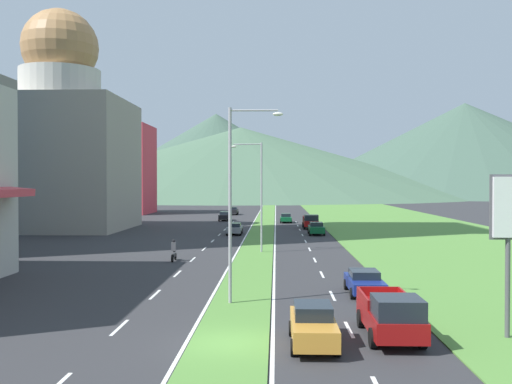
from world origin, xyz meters
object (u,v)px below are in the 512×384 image
at_px(street_lamp_near, 235,193).
at_px(pickup_truck_1, 311,222).
at_px(car_3, 233,211).
at_px(car_6, 286,218).
at_px(car_1, 225,216).
at_px(street_lamp_mid, 258,190).
at_px(pickup_truck_0, 391,316).
at_px(car_4, 316,228).
at_px(car_0, 235,229).
at_px(motorcycle_rider, 174,252).
at_px(car_7, 364,282).
at_px(car_2, 313,325).

distance_m(street_lamp_near, pickup_truck_1, 50.09).
bearing_deg(car_3, car_6, -155.08).
relative_size(car_1, car_3, 1.03).
bearing_deg(street_lamp_mid, pickup_truck_0, -77.53).
height_order(car_4, car_6, car_4).
xyz_separation_m(car_0, motorcycle_rider, (-3.27, -23.85, 0.01)).
relative_size(street_lamp_mid, car_6, 2.29).
xyz_separation_m(car_4, car_7, (0.18, -37.32, -0.07)).
bearing_deg(car_0, car_4, -89.77).
bearing_deg(car_4, car_3, -162.46).
bearing_deg(car_3, pickup_truck_0, -171.58).
bearing_deg(street_lamp_mid, car_0, 101.03).
height_order(car_0, pickup_truck_1, pickup_truck_1).
xyz_separation_m(street_lamp_mid, car_4, (6.58, 17.98, -4.98)).
bearing_deg(pickup_truck_1, car_0, -47.39).
distance_m(car_7, pickup_truck_1, 46.42).
relative_size(street_lamp_mid, pickup_truck_1, 1.87).
xyz_separation_m(street_lamp_mid, car_7, (6.76, -19.34, -5.05)).
distance_m(car_0, car_3, 42.62).
height_order(car_2, motorcycle_rider, motorcycle_rider).
xyz_separation_m(car_0, pickup_truck_0, (9.88, -46.82, 0.24)).
relative_size(car_1, motorcycle_rider, 2.37).
bearing_deg(street_lamp_mid, car_6, 85.29).
height_order(car_2, car_3, car_2).
bearing_deg(car_7, car_0, -164.62).
bearing_deg(car_1, car_0, -172.17).
distance_m(car_4, car_6, 21.12).
distance_m(car_3, car_4, 44.52).
relative_size(car_1, pickup_truck_0, 0.88).
bearing_deg(car_6, street_lamp_near, -3.48).
bearing_deg(car_2, street_lamp_near, -154.38).
xyz_separation_m(car_4, car_6, (-3.38, 20.85, -0.05)).
distance_m(car_6, pickup_truck_0, 67.79).
xyz_separation_m(car_0, car_7, (10.25, -37.28, -0.02)).
bearing_deg(street_lamp_near, car_1, 95.63).
xyz_separation_m(car_6, car_7, (3.56, -58.16, -0.02)).
xyz_separation_m(car_0, car_3, (-3.34, 42.49, 0.05)).
height_order(street_lamp_near, car_1, street_lamp_near).
distance_m(street_lamp_near, pickup_truck_0, 10.77).
bearing_deg(car_6, pickup_truck_1, 15.48).
height_order(street_lamp_mid, car_1, street_lamp_mid).
xyz_separation_m(car_1, car_2, (10.09, -73.06, 0.04)).
bearing_deg(motorcycle_rider, pickup_truck_0, -150.21).
height_order(car_2, car_6, car_2).
bearing_deg(car_3, car_4, -162.46).
xyz_separation_m(car_7, motorcycle_rider, (-13.52, 13.43, 0.03)).
distance_m(car_2, car_7, 11.13).
distance_m(car_0, car_2, 48.25).
bearing_deg(car_6, street_lamp_mid, -4.71).
distance_m(car_4, motorcycle_rider, 27.36).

